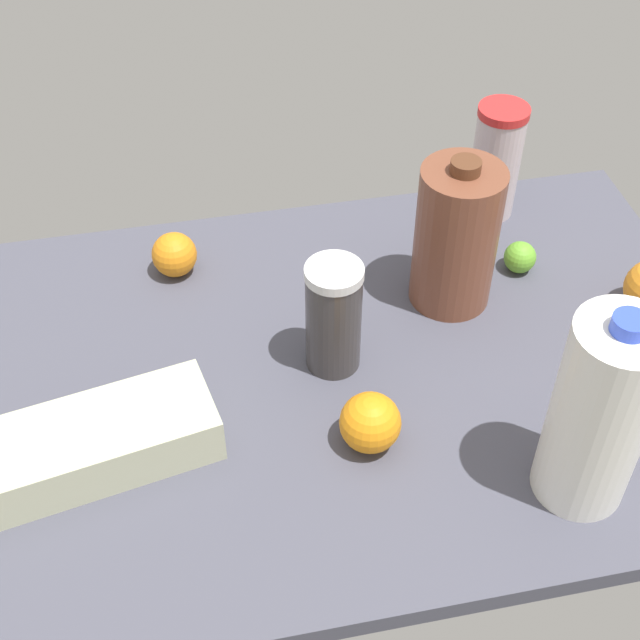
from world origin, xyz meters
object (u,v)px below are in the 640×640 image
object	(u,v)px
orange_loose	(174,255)
shaker_bottle	(334,317)
tumbler_cup	(496,161)
milk_jug	(599,414)
chocolate_milk_jug	(456,237)
orange_near_front	(370,423)
lime_by_jug	(520,257)
egg_carton	(90,445)

from	to	relation	value
orange_loose	shaker_bottle	bearing A→B (deg)	-49.70
orange_loose	tumbler_cup	bearing A→B (deg)	5.84
shaker_bottle	milk_jug	xyz separation A→B (cm)	(25.51, -26.77, 4.99)
milk_jug	orange_loose	size ratio (longest dim) A/B	4.12
chocolate_milk_jug	orange_near_front	xyz separation A→B (cm)	(-18.67, -25.17, -7.50)
shaker_bottle	lime_by_jug	size ratio (longest dim) A/B	3.45
tumbler_cup	orange_loose	xyz separation A→B (cm)	(-53.59, -5.48, -6.47)
orange_loose	lime_by_jug	world-z (taller)	orange_loose
orange_loose	lime_by_jug	xyz separation A→B (cm)	(53.08, -10.16, -1.00)
orange_near_front	egg_carton	bearing A→B (deg)	173.70
milk_jug	tumbler_cup	distance (cm)	56.74
tumbler_cup	orange_loose	size ratio (longest dim) A/B	2.82
orange_near_front	tumbler_cup	bearing A→B (deg)	54.45
shaker_bottle	lime_by_jug	bearing A→B (deg)	22.54
shaker_bottle	orange_loose	xyz separation A→B (cm)	(-20.20, 23.81, -5.22)
chocolate_milk_jug	lime_by_jug	world-z (taller)	chocolate_milk_jug
shaker_bottle	tumbler_cup	bearing A→B (deg)	41.26
chocolate_milk_jug	milk_jug	size ratio (longest dim) A/B	0.85
chocolate_milk_jug	tumbler_cup	world-z (taller)	chocolate_milk_jug
chocolate_milk_jug	tumbler_cup	bearing A→B (deg)	55.80
milk_jug	lime_by_jug	size ratio (longest dim) A/B	5.76
orange_loose	milk_jug	bearing A→B (deg)	-47.90
egg_carton	tumbler_cup	distance (cm)	78.69
shaker_bottle	egg_carton	bearing A→B (deg)	-161.52
tumbler_cup	lime_by_jug	xyz separation A→B (cm)	(-0.50, -15.65, -7.47)
chocolate_milk_jug	orange_near_front	distance (cm)	32.22
milk_jug	orange_loose	distance (cm)	68.94
chocolate_milk_jug	shaker_bottle	size ratio (longest dim) A/B	1.41
milk_jug	orange_loose	world-z (taller)	milk_jug
chocolate_milk_jug	orange_loose	bearing A→B (deg)	161.15
lime_by_jug	tumbler_cup	bearing A→B (deg)	88.15
shaker_bottle	orange_near_front	world-z (taller)	shaker_bottle
shaker_bottle	lime_by_jug	world-z (taller)	shaker_bottle
orange_loose	orange_near_front	bearing A→B (deg)	-60.78
egg_carton	lime_by_jug	world-z (taller)	egg_carton
tumbler_cup	orange_loose	world-z (taller)	tumbler_cup
egg_carton	lime_by_jug	distance (cm)	71.12
shaker_bottle	orange_loose	bearing A→B (deg)	130.30
milk_jug	lime_by_jug	xyz separation A→B (cm)	(7.38, 40.42, -11.22)
egg_carton	tumbler_cup	xyz separation A→B (cm)	(67.11, 40.57, 6.50)
shaker_bottle	tumbler_cup	world-z (taller)	tumbler_cup
egg_carton	tumbler_cup	size ratio (longest dim) A/B	1.60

